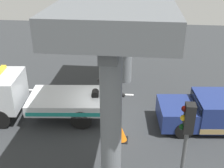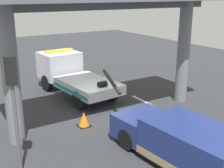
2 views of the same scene
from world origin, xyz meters
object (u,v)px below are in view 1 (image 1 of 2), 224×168
at_px(towed_van_green, 219,112).
at_px(traffic_cone_orange, 122,134).
at_px(tow_truck_white, 29,95).
at_px(traffic_light_near, 186,137).

height_order(towed_van_green, traffic_cone_orange, towed_van_green).
xyz_separation_m(tow_truck_white, towed_van_green, (-9.33, -0.08, -0.42)).
bearing_deg(tow_truck_white, traffic_light_near, 143.78).
height_order(tow_truck_white, towed_van_green, tow_truck_white).
bearing_deg(traffic_light_near, towed_van_green, -115.89).
height_order(towed_van_green, traffic_light_near, traffic_light_near).
distance_m(tow_truck_white, traffic_light_near, 8.67).
bearing_deg(traffic_light_near, traffic_cone_orange, -59.14).
relative_size(tow_truck_white, traffic_cone_orange, 10.83).
height_order(traffic_light_near, traffic_cone_orange, traffic_light_near).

